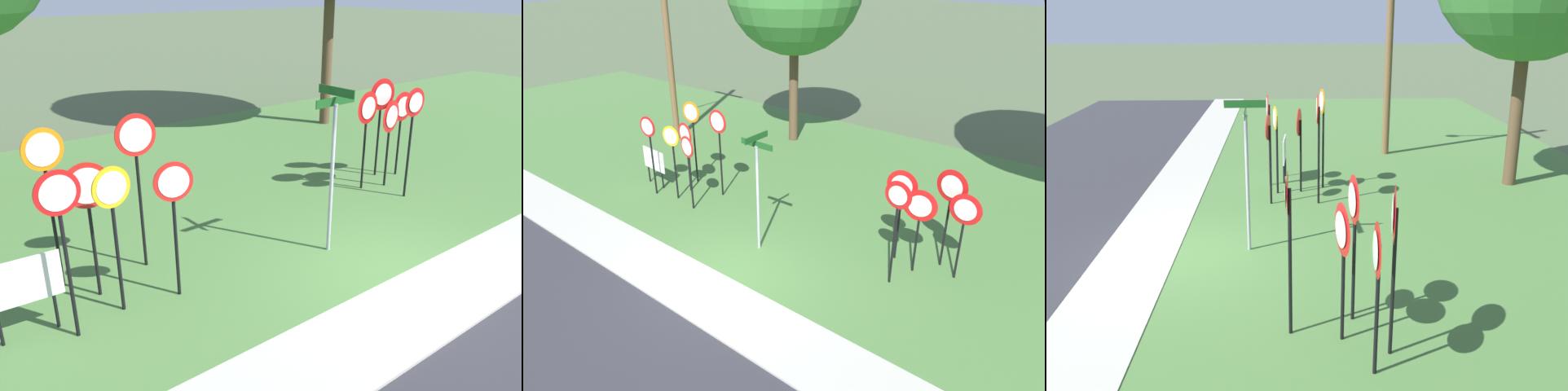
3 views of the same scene
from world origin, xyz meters
The scene contains 17 objects.
ground_plane centered at (0.00, 0.00, 0.00)m, with size 160.00×160.00×0.00m, color #4C5B3D.
sidewalk_strip centered at (0.00, -0.80, 0.03)m, with size 44.00×1.60×0.06m, color #ADAA9E.
grass_median centered at (0.00, 6.00, 0.02)m, with size 44.00×12.00×0.04m, color #477038.
stop_sign_near_left centered at (-4.33, 2.64, 1.71)m, with size 0.73×0.16×2.30m.
stop_sign_near_right centered at (-3.30, 1.84, 1.69)m, with size 0.63×0.13×2.31m.
stop_sign_far_left centered at (-3.29, 3.07, 2.08)m, with size 0.72×0.10×2.80m.
stop_sign_far_center centered at (-5.01, 1.79, 1.87)m, with size 0.63×0.11×2.56m.
stop_sign_far_right centered at (-4.72, 3.27, 2.03)m, with size 0.67×0.12×2.76m.
stop_sign_center_tall centered at (-4.21, 2.01, 1.74)m, with size 0.62×0.13×2.38m.
yield_sign_near_left centered at (2.71, 3.26, 1.84)m, with size 0.77×0.12×2.41m.
yield_sign_near_right centered at (3.11, 2.26, 1.97)m, with size 0.66×0.10×2.60m.
yield_sign_far_left centered at (3.73, 3.69, 1.96)m, with size 0.79×0.15×2.55m.
yield_sign_far_right centered at (3.31, 3.03, 1.64)m, with size 0.78×0.18×2.17m.
yield_sign_center centered at (4.21, 3.39, 1.68)m, with size 0.75×0.10×2.21m.
street_name_post centered at (-0.26, 1.47, 1.89)m, with size 0.96×0.82×3.12m.
utility_pole centered at (-8.71, 5.57, 4.73)m, with size 2.10×2.46×8.68m.
notice_board centered at (-5.55, 2.23, 0.87)m, with size 1.10×0.10×1.25m.
Camera 2 is at (7.24, -6.63, 6.95)m, focal length 33.96 mm.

